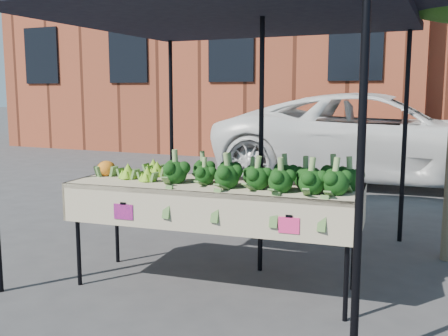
% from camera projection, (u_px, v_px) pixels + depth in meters
% --- Properties ---
extents(ground, '(90.00, 90.00, 0.00)m').
position_uv_depth(ground, '(240.00, 288.00, 4.38)').
color(ground, '#363639').
extents(table, '(2.46, 1.02, 0.90)m').
position_uv_depth(table, '(214.00, 236.00, 4.34)').
color(table, tan).
rests_on(table, ground).
extents(canopy, '(3.16, 3.16, 2.74)m').
position_uv_depth(canopy, '(229.00, 122.00, 4.84)').
color(canopy, black).
rests_on(canopy, ground).
extents(broccoli_heap, '(1.58, 0.55, 0.24)m').
position_uv_depth(broccoli_heap, '(260.00, 171.00, 4.12)').
color(broccoli_heap, black).
rests_on(broccoli_heap, table).
extents(romanesco_cluster, '(0.41, 0.55, 0.18)m').
position_uv_depth(romanesco_cluster, '(148.00, 167.00, 4.56)').
color(romanesco_cluster, '#91C12D').
rests_on(romanesco_cluster, table).
extents(cauliflower_pair, '(0.18, 0.18, 0.16)m').
position_uv_depth(cauliflower_pair, '(106.00, 167.00, 4.64)').
color(cauliflower_pair, orange).
rests_on(cauliflower_pair, table).
extents(vehicle, '(1.82, 2.82, 5.89)m').
position_uv_depth(vehicle, '(384.00, 18.00, 9.09)').
color(vehicle, white).
rests_on(vehicle, ground).
extents(building_left, '(12.00, 8.00, 9.00)m').
position_uv_depth(building_left, '(237.00, 3.00, 16.58)').
color(building_left, brown).
rests_on(building_left, ground).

